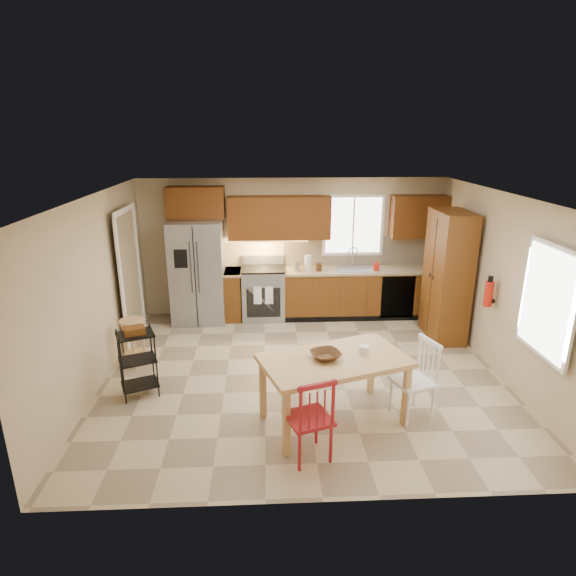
% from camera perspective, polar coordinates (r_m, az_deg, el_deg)
% --- Properties ---
extents(floor, '(5.50, 5.50, 0.00)m').
position_cam_1_polar(floor, '(6.95, 1.74, -10.06)').
color(floor, tan).
rests_on(floor, ground).
extents(ceiling, '(5.50, 5.00, 0.02)m').
position_cam_1_polar(ceiling, '(6.18, 1.96, 10.83)').
color(ceiling, silver).
rests_on(ceiling, ground).
extents(wall_back, '(5.50, 0.02, 2.50)m').
position_cam_1_polar(wall_back, '(8.86, 0.56, 4.87)').
color(wall_back, '#CCB793').
rests_on(wall_back, ground).
extents(wall_front, '(5.50, 0.02, 2.50)m').
position_cam_1_polar(wall_front, '(4.17, 4.61, -11.13)').
color(wall_front, '#CCB793').
rests_on(wall_front, ground).
extents(wall_left, '(0.02, 5.00, 2.50)m').
position_cam_1_polar(wall_left, '(6.82, -21.87, -0.57)').
color(wall_left, '#CCB793').
rests_on(wall_left, ground).
extents(wall_right, '(0.02, 5.00, 2.50)m').
position_cam_1_polar(wall_right, '(7.21, 24.18, 0.12)').
color(wall_right, '#CCB793').
rests_on(wall_right, ground).
extents(refrigerator, '(0.92, 0.75, 1.82)m').
position_cam_1_polar(refrigerator, '(8.65, -10.62, 1.90)').
color(refrigerator, gray).
rests_on(refrigerator, floor).
extents(range_stove, '(0.76, 0.63, 0.92)m').
position_cam_1_polar(range_stove, '(8.76, -2.93, -0.69)').
color(range_stove, gray).
rests_on(range_stove, floor).
extents(base_cabinet_narrow, '(0.30, 0.60, 0.90)m').
position_cam_1_polar(base_cabinet_narrow, '(8.80, -6.51, -0.77)').
color(base_cabinet_narrow, brown).
rests_on(base_cabinet_narrow, floor).
extents(base_cabinet_run, '(2.92, 0.60, 0.90)m').
position_cam_1_polar(base_cabinet_run, '(8.96, 8.92, -0.53)').
color(base_cabinet_run, brown).
rests_on(base_cabinet_run, floor).
extents(dishwasher, '(0.60, 0.02, 0.78)m').
position_cam_1_polar(dishwasher, '(8.82, 12.86, -1.07)').
color(dishwasher, black).
rests_on(dishwasher, floor).
extents(backsplash, '(2.92, 0.03, 0.55)m').
position_cam_1_polar(backsplash, '(9.03, 8.79, 4.42)').
color(backsplash, beige).
rests_on(backsplash, wall_back).
extents(upper_over_fridge, '(1.00, 0.35, 0.55)m').
position_cam_1_polar(upper_over_fridge, '(8.60, -10.91, 9.91)').
color(upper_over_fridge, '#5B340F').
rests_on(upper_over_fridge, wall_back).
extents(upper_left_block, '(1.80, 0.35, 0.75)m').
position_cam_1_polar(upper_left_block, '(8.56, -1.05, 8.33)').
color(upper_left_block, '#5B340F').
rests_on(upper_left_block, wall_back).
extents(upper_right_block, '(1.00, 0.35, 0.75)m').
position_cam_1_polar(upper_right_block, '(8.99, 15.26, 8.17)').
color(upper_right_block, '#5B340F').
rests_on(upper_right_block, wall_back).
extents(window_back, '(1.12, 0.04, 1.12)m').
position_cam_1_polar(window_back, '(8.89, 7.73, 7.39)').
color(window_back, white).
rests_on(window_back, wall_back).
extents(sink, '(0.62, 0.46, 0.16)m').
position_cam_1_polar(sink, '(8.80, 7.84, 1.98)').
color(sink, gray).
rests_on(sink, base_cabinet_run).
extents(undercab_glow, '(1.60, 0.30, 0.01)m').
position_cam_1_polar(undercab_glow, '(8.61, -3.03, 5.68)').
color(undercab_glow, '#FFBF66').
rests_on(undercab_glow, wall_back).
extents(soap_bottle, '(0.09, 0.09, 0.19)m').
position_cam_1_polar(soap_bottle, '(8.75, 10.44, 2.67)').
color(soap_bottle, red).
rests_on(soap_bottle, base_cabinet_run).
extents(paper_towel, '(0.12, 0.12, 0.28)m').
position_cam_1_polar(paper_towel, '(8.59, 2.36, 2.98)').
color(paper_towel, white).
rests_on(paper_towel, base_cabinet_run).
extents(canister_steel, '(0.11, 0.11, 0.18)m').
position_cam_1_polar(canister_steel, '(8.59, 1.02, 2.65)').
color(canister_steel, gray).
rests_on(canister_steel, base_cabinet_run).
extents(canister_wood, '(0.10, 0.10, 0.14)m').
position_cam_1_polar(canister_wood, '(8.60, 3.70, 2.49)').
color(canister_wood, '#4F2915').
rests_on(canister_wood, base_cabinet_run).
extents(pantry, '(0.50, 0.95, 2.10)m').
position_cam_1_polar(pantry, '(8.18, 18.35, 1.36)').
color(pantry, brown).
rests_on(pantry, floor).
extents(fire_extinguisher, '(0.12, 0.12, 0.36)m').
position_cam_1_polar(fire_extinguisher, '(7.33, 22.69, -0.65)').
color(fire_extinguisher, red).
rests_on(fire_extinguisher, wall_right).
extents(window_right, '(0.04, 1.02, 1.32)m').
position_cam_1_polar(window_right, '(6.17, 28.47, -1.43)').
color(window_right, white).
rests_on(window_right, wall_right).
extents(doorway, '(0.04, 0.95, 2.10)m').
position_cam_1_polar(doorway, '(8.03, -18.30, 1.05)').
color(doorway, '#8C7A59').
rests_on(doorway, wall_left).
extents(dining_table, '(1.86, 1.41, 0.80)m').
position_cam_1_polar(dining_table, '(5.76, 5.42, -11.99)').
color(dining_table, tan).
rests_on(dining_table, floor).
extents(chair_red, '(0.57, 0.57, 0.97)m').
position_cam_1_polar(chair_red, '(5.13, 2.47, -14.98)').
color(chair_red, maroon).
rests_on(chair_red, floor).
extents(chair_white, '(0.57, 0.57, 0.97)m').
position_cam_1_polar(chair_white, '(5.97, 14.60, -10.51)').
color(chair_white, white).
rests_on(chair_white, floor).
extents(table_bowl, '(0.42, 0.42, 0.08)m').
position_cam_1_polar(table_bowl, '(5.55, 4.48, -8.36)').
color(table_bowl, '#4F2915').
rests_on(table_bowl, dining_table).
extents(table_jar, '(0.16, 0.16, 0.15)m').
position_cam_1_polar(table_jar, '(5.70, 9.01, -7.45)').
color(table_jar, white).
rests_on(table_jar, dining_table).
extents(bar_stool, '(0.44, 0.44, 0.72)m').
position_cam_1_polar(bar_stool, '(7.36, -17.79, -6.21)').
color(bar_stool, tan).
rests_on(bar_stool, floor).
extents(utility_cart, '(0.55, 0.49, 0.90)m').
position_cam_1_polar(utility_cart, '(6.52, -17.36, -8.52)').
color(utility_cart, black).
rests_on(utility_cart, floor).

